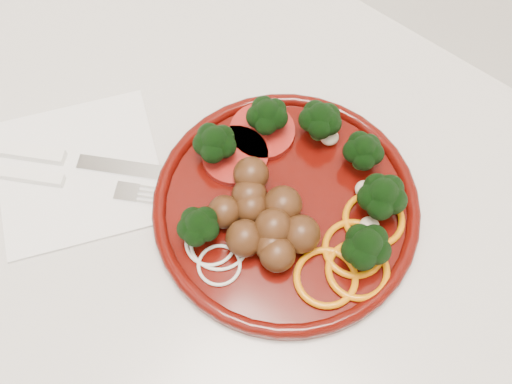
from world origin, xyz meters
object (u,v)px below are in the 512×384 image
Objects in this scene: plate at (287,201)px; fork at (48,179)px; knife at (59,158)px; napkin at (79,171)px.

fork is at bearing -148.24° from plate.
plate is at bearing -3.86° from knife.
plate is at bearing 27.60° from napkin.
plate reaches higher than knife.
napkin is at bearing 33.31° from fork.
fork is (-0.21, -0.13, -0.01)m from plate.
knife is (-0.02, -0.00, 0.01)m from napkin.
plate is 1.64× the size of fork.
knife is (-0.22, -0.10, -0.01)m from plate.
plate reaches higher than fork.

